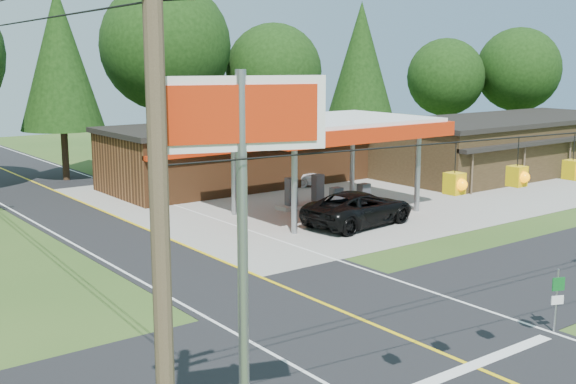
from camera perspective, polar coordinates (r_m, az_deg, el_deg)
ground at (r=22.05m, az=6.94°, el=-10.47°), size 120.00×120.00×0.00m
main_highway at (r=22.04m, az=6.94°, el=-10.44°), size 8.00×120.00×0.02m
cross_road at (r=22.04m, az=6.94°, el=-10.43°), size 70.00×7.00×0.02m
lane_center_yellow at (r=22.04m, az=6.94°, el=-10.40°), size 0.15×110.00×0.00m
gas_canopy at (r=36.45m, az=3.12°, el=4.88°), size 10.60×7.40×4.88m
convenience_store at (r=45.30m, az=-4.11°, el=3.00°), size 16.40×7.55×3.80m
strip_building at (r=52.67m, az=16.98°, el=3.64°), size 20.40×8.75×3.80m
utility_pole_near_left at (r=11.21m, az=-10.05°, el=-3.51°), size 1.80×0.30×10.00m
overhead_beacons at (r=16.06m, az=19.83°, el=3.94°), size 17.04×2.04×1.03m
treeline_backdrop at (r=41.61m, az=-15.82°, el=9.66°), size 70.27×51.59×13.30m
suv_car at (r=34.42m, az=5.64°, el=-1.30°), size 6.49×6.49×1.64m
sedan_car at (r=45.32m, az=0.00°, el=1.50°), size 5.65×5.65×1.42m
big_stop_sign at (r=11.80m, az=-3.64°, el=0.47°), size 2.73×1.03×7.71m
route_sign_post at (r=22.40m, az=20.49°, el=-7.67°), size 0.37×0.18×1.92m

